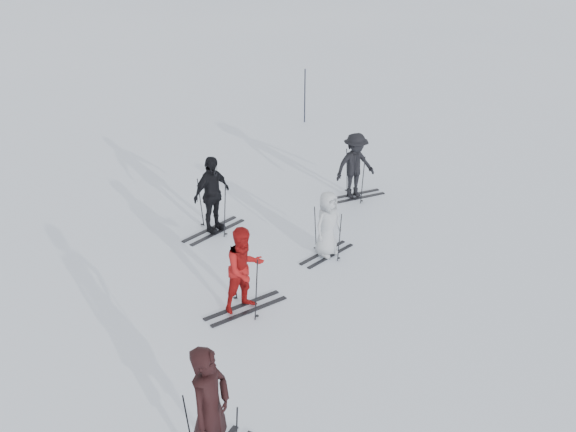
# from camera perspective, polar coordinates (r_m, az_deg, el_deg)

# --- Properties ---
(ground) EXTENTS (120.00, 120.00, 0.00)m
(ground) POSITION_cam_1_polar(r_m,az_deg,el_deg) (13.92, -2.17, -5.22)
(ground) COLOR silver
(ground) RESTS_ON ground
(skier_near_dark) EXTENTS (0.55, 0.77, 2.01)m
(skier_near_dark) POSITION_cam_1_polar(r_m,az_deg,el_deg) (9.02, -6.91, -16.99)
(skier_near_dark) COLOR black
(skier_near_dark) RESTS_ON ground
(skier_red) EXTENTS (0.93, 1.03, 1.74)m
(skier_red) POSITION_cam_1_polar(r_m,az_deg,el_deg) (12.35, -3.89, -4.86)
(skier_red) COLOR maroon
(skier_red) RESTS_ON ground
(skier_grey) EXTENTS (0.62, 0.82, 1.52)m
(skier_grey) POSITION_cam_1_polar(r_m,az_deg,el_deg) (14.38, 3.53, -0.79)
(skier_grey) COLOR #A5AAAE
(skier_grey) RESTS_ON ground
(skier_uphill_left) EXTENTS (0.61, 1.17, 1.91)m
(skier_uphill_left) POSITION_cam_1_polar(r_m,az_deg,el_deg) (15.48, -6.78, 1.82)
(skier_uphill_left) COLOR black
(skier_uphill_left) RESTS_ON ground
(skier_uphill_far) EXTENTS (1.19, 1.34, 1.80)m
(skier_uphill_far) POSITION_cam_1_polar(r_m,az_deg,el_deg) (17.44, 5.98, 4.40)
(skier_uphill_far) COLOR black
(skier_uphill_far) RESTS_ON ground
(skis_red) EXTENTS (2.01, 1.55, 1.30)m
(skis_red) POSITION_cam_1_polar(r_m,az_deg,el_deg) (12.46, -3.86, -5.73)
(skis_red) COLOR black
(skis_red) RESTS_ON ground
(skis_grey) EXTENTS (1.72, 1.14, 1.16)m
(skis_grey) POSITION_cam_1_polar(r_m,az_deg,el_deg) (14.45, 3.51, -1.43)
(skis_grey) COLOR black
(skis_grey) RESTS_ON ground
(skis_uphill_left) EXTENTS (1.96, 1.21, 1.35)m
(skis_uphill_left) POSITION_cam_1_polar(r_m,az_deg,el_deg) (15.59, -6.73, 0.88)
(skis_uphill_left) COLOR black
(skis_uphill_left) RESTS_ON ground
(skis_uphill_far) EXTENTS (2.08, 1.81, 1.35)m
(skis_uphill_far) POSITION_cam_1_polar(r_m,az_deg,el_deg) (17.52, 5.95, 3.70)
(skis_uphill_far) COLOR black
(skis_uphill_far) RESTS_ON ground
(piste_marker) EXTENTS (0.05, 0.05, 2.00)m
(piste_marker) POSITION_cam_1_polar(r_m,az_deg,el_deg) (24.15, 1.50, 10.63)
(piste_marker) COLOR black
(piste_marker) RESTS_ON ground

